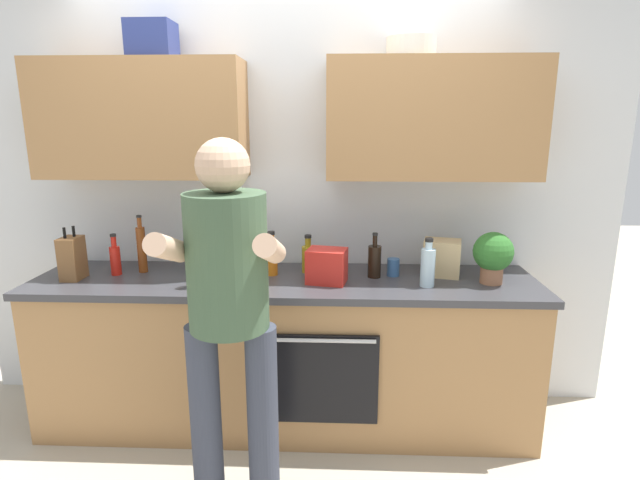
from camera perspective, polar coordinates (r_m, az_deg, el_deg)
name	(u,v)px	position (r m, az deg, el deg)	size (l,w,h in m)	color
ground_plane	(287,420)	(3.20, -3.84, -19.98)	(12.00, 12.00, 0.00)	#B2A893
back_wall_unit	(288,168)	(2.95, -3.76, 8.26)	(4.00, 0.38, 2.50)	silver
counter	(286,351)	(2.97, -3.96, -12.71)	(2.84, 0.67, 0.90)	#A37547
person_standing	(229,304)	(2.15, -10.48, -7.24)	(0.49, 0.45, 1.70)	#383D4C
bottle_oil	(308,258)	(2.89, -1.38, -2.04)	(0.07, 0.07, 0.22)	olive
bottle_syrup	(194,271)	(2.71, -14.31, -3.51)	(0.07, 0.07, 0.22)	#8C4C14
bottle_soy	(374,260)	(2.82, 6.31, -2.36)	(0.07, 0.07, 0.26)	black
bottle_juice	(272,257)	(2.85, -5.61, -1.92)	(0.07, 0.07, 0.26)	orange
bottle_vinegar	(142,248)	(3.06, -19.89, -0.88)	(0.05, 0.05, 0.34)	brown
bottle_hotsauce	(115,259)	(3.08, -22.55, -2.00)	(0.06, 0.06, 0.24)	red
bottle_water	(428,266)	(2.70, 12.33, -2.96)	(0.08, 0.08, 0.27)	silver
bottle_soda	(196,255)	(2.98, -14.16, -1.69)	(0.07, 0.07, 0.27)	#198C33
cup_tea	(393,267)	(2.87, 8.45, -3.12)	(0.07, 0.07, 0.10)	#33598C
knife_block	(72,258)	(3.09, -26.68, -1.88)	(0.10, 0.14, 0.30)	brown
potted_herb	(493,254)	(2.84, 19.34, -1.59)	(0.22, 0.22, 0.29)	#9E6647
grocery_bag_crisps	(327,266)	(2.71, 0.79, -3.01)	(0.21, 0.15, 0.19)	red
grocery_bag_rice	(232,260)	(2.79, -10.09, -2.33)	(0.21, 0.20, 0.22)	beige
grocery_bag_bread	(442,258)	(2.92, 13.87, -2.00)	(0.21, 0.16, 0.21)	tan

